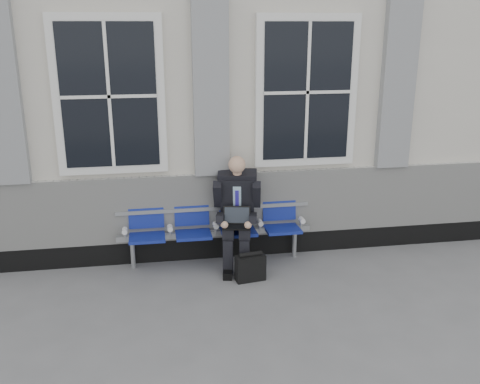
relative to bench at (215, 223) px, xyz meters
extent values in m
plane|color=slate|center=(0.89, -1.32, -0.55)|extent=(70.00, 70.00, 0.00)
cube|color=beige|center=(0.89, 2.18, 1.55)|extent=(14.00, 4.00, 4.20)
cube|color=black|center=(0.89, 0.15, -0.40)|extent=(14.00, 0.10, 0.30)
cube|color=silver|center=(0.89, 0.14, 0.20)|extent=(14.00, 0.08, 0.90)
cube|color=gray|center=(-2.51, 0.12, 1.85)|extent=(0.45, 0.14, 2.40)
cube|color=gray|center=(-0.01, 0.12, 1.85)|extent=(0.45, 0.14, 2.40)
cube|color=gray|center=(2.49, 0.12, 1.85)|extent=(0.45, 0.14, 2.40)
cube|color=white|center=(-1.26, 0.14, 1.70)|extent=(1.35, 0.10, 1.95)
cube|color=black|center=(-1.26, 0.09, 1.70)|extent=(1.15, 0.02, 1.75)
cube|color=white|center=(1.24, 0.14, 1.70)|extent=(1.35, 0.10, 1.95)
cube|color=black|center=(1.24, 0.09, 1.70)|extent=(1.15, 0.02, 1.75)
cube|color=#9EA0A3|center=(0.00, -0.02, -0.13)|extent=(2.60, 0.07, 0.07)
cube|color=#9EA0A3|center=(0.00, 0.10, 0.18)|extent=(2.60, 0.05, 0.05)
cylinder|color=#9EA0A3|center=(-1.10, -0.02, -0.36)|extent=(0.06, 0.06, 0.39)
cylinder|color=#9EA0A3|center=(1.10, -0.02, -0.36)|extent=(0.06, 0.06, 0.39)
cube|color=navy|center=(-0.90, -0.10, -0.10)|extent=(0.46, 0.42, 0.07)
cube|color=navy|center=(-0.90, 0.11, 0.16)|extent=(0.46, 0.10, 0.40)
cube|color=navy|center=(-0.30, -0.10, -0.10)|extent=(0.46, 0.42, 0.07)
cube|color=navy|center=(-0.30, 0.11, 0.16)|extent=(0.46, 0.10, 0.40)
cube|color=navy|center=(0.30, -0.10, -0.10)|extent=(0.46, 0.42, 0.07)
cube|color=navy|center=(0.30, 0.11, 0.16)|extent=(0.46, 0.10, 0.40)
cube|color=navy|center=(0.90, -0.10, -0.10)|extent=(0.46, 0.42, 0.07)
cube|color=navy|center=(0.90, 0.11, 0.16)|extent=(0.46, 0.10, 0.40)
cylinder|color=white|center=(-1.18, -0.07, 0.00)|extent=(0.07, 0.12, 0.07)
cylinder|color=white|center=(-0.60, -0.07, 0.00)|extent=(0.07, 0.12, 0.07)
cylinder|color=white|center=(0.00, -0.07, 0.00)|extent=(0.07, 0.12, 0.07)
cylinder|color=white|center=(0.60, -0.07, 0.00)|extent=(0.07, 0.12, 0.07)
cylinder|color=white|center=(1.18, -0.07, 0.00)|extent=(0.07, 0.12, 0.07)
cube|color=black|center=(0.10, -0.48, -0.50)|extent=(0.17, 0.29, 0.09)
cube|color=black|center=(0.31, -0.52, -0.50)|extent=(0.17, 0.29, 0.09)
cube|color=black|center=(0.11, -0.42, -0.31)|extent=(0.15, 0.16, 0.47)
cube|color=black|center=(0.32, -0.46, -0.31)|extent=(0.15, 0.16, 0.47)
cube|color=black|center=(0.16, -0.19, -0.01)|extent=(0.24, 0.49, 0.15)
cube|color=black|center=(0.37, -0.23, -0.01)|extent=(0.24, 0.49, 0.15)
cube|color=black|center=(0.30, 0.00, 0.34)|extent=(0.50, 0.44, 0.67)
cube|color=#B1D5E8|center=(0.28, -0.13, 0.36)|extent=(0.12, 0.12, 0.38)
cube|color=#3125B0|center=(0.28, -0.14, 0.34)|extent=(0.06, 0.09, 0.31)
cube|color=black|center=(0.30, -0.03, 0.66)|extent=(0.54, 0.34, 0.15)
cylinder|color=#DCAB89|center=(0.29, -0.09, 0.73)|extent=(0.12, 0.12, 0.11)
sphere|color=#DCAB89|center=(0.28, -0.15, 0.84)|extent=(0.22, 0.22, 0.22)
cube|color=black|center=(0.04, -0.06, 0.42)|extent=(0.16, 0.31, 0.39)
cube|color=black|center=(0.53, -0.16, 0.42)|extent=(0.16, 0.31, 0.39)
cube|color=black|center=(0.04, -0.25, 0.17)|extent=(0.16, 0.34, 0.15)
cube|color=black|center=(0.45, -0.33, 0.17)|extent=(0.16, 0.34, 0.15)
sphere|color=#DCAB89|center=(0.07, -0.41, 0.13)|extent=(0.09, 0.09, 0.09)
sphere|color=#DCAB89|center=(0.36, -0.47, 0.13)|extent=(0.09, 0.09, 0.09)
cube|color=black|center=(0.23, -0.35, 0.08)|extent=(0.39, 0.31, 0.02)
cube|color=black|center=(0.26, -0.24, 0.19)|extent=(0.36, 0.16, 0.22)
cube|color=black|center=(0.26, -0.24, 0.19)|extent=(0.32, 0.13, 0.19)
cube|color=black|center=(0.36, -0.63, -0.38)|extent=(0.39, 0.21, 0.33)
cylinder|color=black|center=(0.36, -0.63, -0.20)|extent=(0.30, 0.10, 0.06)
camera|label=1|loc=(-0.77, -6.63, 2.55)|focal=40.00mm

